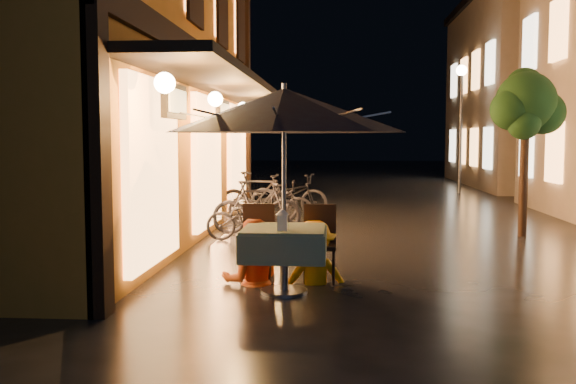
# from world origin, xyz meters

# --- Properties ---
(ground) EXTENTS (90.00, 90.00, 0.00)m
(ground) POSITION_xyz_m (0.00, 0.00, 0.00)
(ground) COLOR black
(ground) RESTS_ON ground
(west_building) EXTENTS (5.90, 11.40, 7.40)m
(west_building) POSITION_xyz_m (-5.72, 4.00, 3.71)
(west_building) COLOR #B87422
(west_building) RESTS_ON ground
(east_building_far) EXTENTS (7.30, 10.30, 7.30)m
(east_building_far) POSITION_xyz_m (7.49, 18.00, 3.66)
(east_building_far) COLOR #AE9B8C
(east_building_far) RESTS_ON ground
(street_tree) EXTENTS (1.43, 1.20, 3.15)m
(street_tree) POSITION_xyz_m (2.41, 4.51, 2.42)
(street_tree) COLOR black
(street_tree) RESTS_ON ground
(streetlamp_far) EXTENTS (0.36, 0.36, 4.23)m
(streetlamp_far) POSITION_xyz_m (3.00, 14.00, 2.92)
(streetlamp_far) COLOR #59595E
(streetlamp_far) RESTS_ON ground
(cafe_table) EXTENTS (0.99, 0.99, 0.78)m
(cafe_table) POSITION_xyz_m (-1.67, -0.22, 0.59)
(cafe_table) COLOR #59595E
(cafe_table) RESTS_ON ground
(patio_umbrella) EXTENTS (2.82, 2.82, 2.46)m
(patio_umbrella) POSITION_xyz_m (-1.67, -0.22, 2.15)
(patio_umbrella) COLOR #59595E
(patio_umbrella) RESTS_ON ground
(cafe_chair_left) EXTENTS (0.42, 0.42, 0.97)m
(cafe_chair_left) POSITION_xyz_m (-2.07, 0.51, 0.54)
(cafe_chair_left) COLOR black
(cafe_chair_left) RESTS_ON ground
(cafe_chair_right) EXTENTS (0.42, 0.42, 0.97)m
(cafe_chair_right) POSITION_xyz_m (-1.27, 0.51, 0.54)
(cafe_chair_right) COLOR black
(cafe_chair_right) RESTS_ON ground
(table_lantern) EXTENTS (0.16, 0.16, 0.25)m
(table_lantern) POSITION_xyz_m (-1.67, -0.45, 0.92)
(table_lantern) COLOR white
(table_lantern) RESTS_ON cafe_table
(person_orange) EXTENTS (0.87, 0.73, 1.59)m
(person_orange) POSITION_xyz_m (-2.13, 0.29, 0.80)
(person_orange) COLOR orange
(person_orange) RESTS_ON ground
(person_yellow) EXTENTS (1.10, 0.79, 1.54)m
(person_yellow) POSITION_xyz_m (-1.34, 0.36, 0.77)
(person_yellow) COLOR #FFA705
(person_yellow) RESTS_ON ground
(bicycle_0) EXTENTS (1.60, 0.77, 0.80)m
(bicycle_0) POSITION_xyz_m (-2.62, 3.66, 0.40)
(bicycle_0) COLOR black
(bicycle_0) RESTS_ON ground
(bicycle_1) EXTENTS (1.77, 0.88, 1.02)m
(bicycle_1) POSITION_xyz_m (-2.58, 4.43, 0.51)
(bicycle_1) COLOR black
(bicycle_1) RESTS_ON ground
(bicycle_2) EXTENTS (1.81, 0.68, 0.94)m
(bicycle_2) POSITION_xyz_m (-2.44, 5.64, 0.47)
(bicycle_2) COLOR black
(bicycle_2) RESTS_ON ground
(bicycle_3) EXTENTS (1.90, 0.86, 1.10)m
(bicycle_3) POSITION_xyz_m (-2.78, 6.22, 0.55)
(bicycle_3) COLOR black
(bicycle_3) RESTS_ON ground
(bicycle_4) EXTENTS (2.00, 1.11, 1.00)m
(bicycle_4) POSITION_xyz_m (-2.19, 7.38, 0.50)
(bicycle_4) COLOR black
(bicycle_4) RESTS_ON ground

